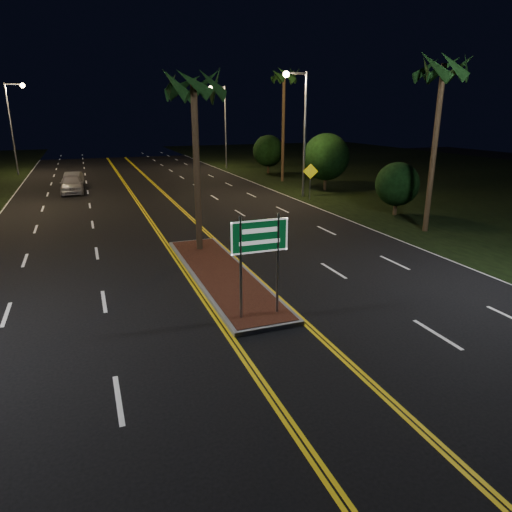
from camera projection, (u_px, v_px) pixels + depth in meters
name	position (u px, v px, depth m)	size (l,w,h in m)	color
ground	(298.00, 363.00, 11.83)	(120.00, 120.00, 0.00)	black
grass_right	(465.00, 179.00, 44.23)	(40.00, 110.00, 0.01)	black
median_island	(221.00, 274.00, 18.05)	(2.25, 10.25, 0.17)	gray
highway_sign	(260.00, 246.00, 13.60)	(1.80, 0.08, 3.20)	gray
streetlight_left_far	(14.00, 118.00, 45.81)	(1.91, 0.44, 9.00)	gray
streetlight_right_mid	(300.00, 120.00, 33.33)	(1.91, 0.44, 9.00)	gray
streetlight_right_far	(222.00, 117.00, 51.17)	(1.91, 0.44, 9.00)	gray
palm_median	(193.00, 85.00, 19.01)	(2.40, 2.40, 8.30)	#382819
palm_right_near	(443.00, 70.00, 22.49)	(2.40, 2.40, 9.30)	#382819
palm_right_far	(284.00, 77.00, 40.15)	(2.40, 2.40, 10.30)	#382819
shrub_near	(397.00, 184.00, 28.28)	(2.70, 2.70, 3.30)	#382819
shrub_mid	(326.00, 157.00, 37.13)	(3.78, 3.78, 4.62)	#382819
shrub_far	(268.00, 151.00, 47.89)	(3.24, 3.24, 3.96)	#382819
car_near	(72.00, 183.00, 36.37)	(2.15, 5.01, 1.67)	#B9B8BF
car_far	(73.00, 178.00, 39.85)	(1.83, 4.26, 1.42)	#9FA2A8
warning_sign	(310.00, 176.00, 33.50)	(1.03, 0.44, 2.62)	gray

